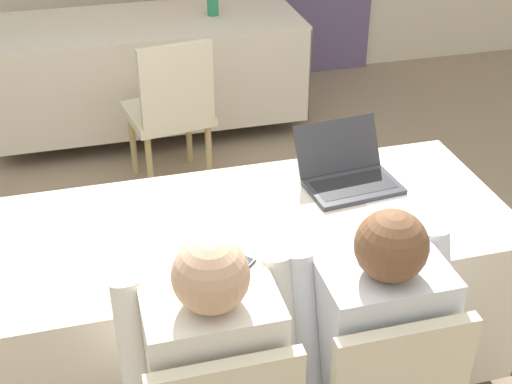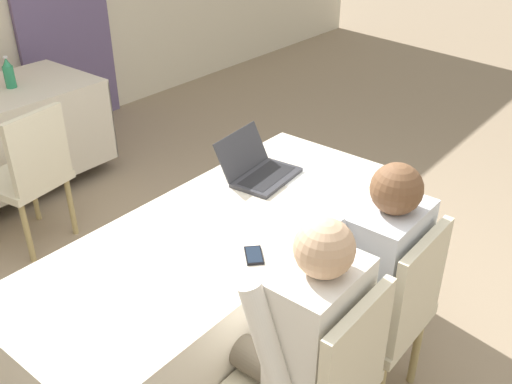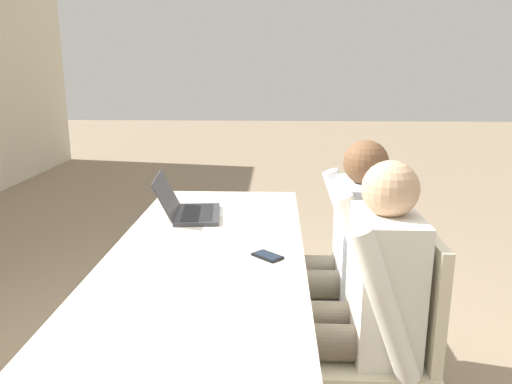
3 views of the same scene
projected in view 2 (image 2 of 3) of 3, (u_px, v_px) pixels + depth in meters
ground_plane at (225, 351)px, 2.86m from camera, size 24.00×24.00×0.00m
conference_table_near at (221, 260)px, 2.58m from camera, size 1.97×0.80×0.75m
laptop at (259, 169)px, 2.87m from camera, size 0.38×0.34×0.21m
cell_phone at (254, 255)px, 2.30m from camera, size 0.13×0.14×0.01m
paper_beside_laptop at (306, 182)px, 2.84m from camera, size 0.29×0.34×0.00m
water_bottle at (9, 74)px, 4.01m from camera, size 0.07×0.07×0.23m
chair_near_left at (321, 379)px, 2.06m from camera, size 0.44×0.44×0.92m
chair_near_right at (386, 308)px, 2.39m from camera, size 0.44×0.44×0.92m
chair_far_spare at (29, 172)px, 3.44m from camera, size 0.50×0.50×0.92m
person_checkered_shirt at (299, 333)px, 2.03m from camera, size 0.50×0.52×1.18m
person_white_shirt at (368, 268)px, 2.36m from camera, size 0.50×0.52×1.18m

